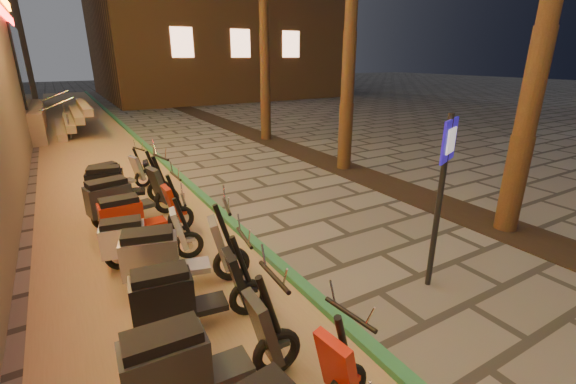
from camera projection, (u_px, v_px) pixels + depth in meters
ground at (488, 369)px, 4.14m from camera, size 120.00×120.00×0.00m
parking_strip at (107, 174)px, 10.99m from camera, size 3.40×60.00×0.01m
green_curb at (166, 164)px, 11.79m from camera, size 0.18×60.00×0.10m
planting_strip at (392, 186)px, 9.92m from camera, size 1.20×40.00×0.02m
pedestrian_sign at (443, 180)px, 5.14m from camera, size 0.52×0.24×2.50m
scooter_5 at (196, 360)px, 3.54m from camera, size 1.75×0.61×1.23m
scooter_6 at (185, 295)px, 4.57m from camera, size 1.65×0.66×1.16m
scooter_7 at (171, 256)px, 5.38m from camera, size 1.76×0.86×1.25m
scooter_8 at (140, 239)px, 6.01m from camera, size 1.55×0.68×1.09m
scooter_9 at (136, 215)px, 6.84m from camera, size 1.64×0.58×1.16m
scooter_10 at (124, 198)px, 7.52m from camera, size 1.83×0.83×1.29m
scooter_11 at (119, 184)px, 8.43m from camera, size 1.74×0.79×1.23m
scooter_12 at (115, 176)px, 9.23m from camera, size 1.48×0.80×1.05m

